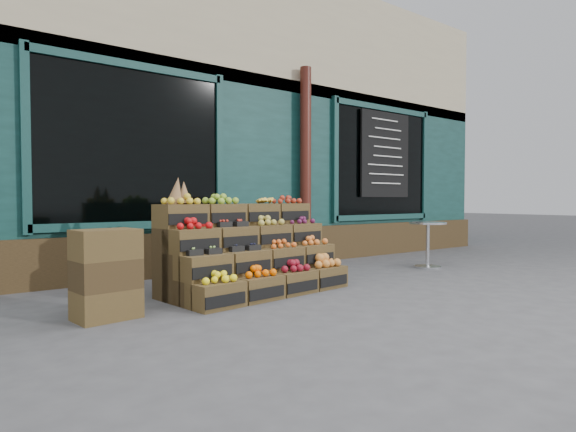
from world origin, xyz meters
TOP-DOWN VIEW (x-y plane):
  - ground at (0.00, 0.00)m, footprint 60.00×60.00m
  - shop_facade at (0.00, 5.11)m, footprint 12.00×6.24m
  - crate_display at (-0.81, 0.60)m, footprint 2.16×1.23m
  - spare_crates at (-2.53, 0.30)m, footprint 0.57×0.43m
  - bistro_table at (2.38, 0.53)m, footprint 0.56×0.56m
  - shopkeeper at (-1.65, 2.82)m, footprint 0.87×0.69m

SIDE VIEW (x-z plane):
  - ground at x=0.00m, z-range 0.00..0.00m
  - spare_crates at x=-2.53m, z-range 0.00..0.79m
  - crate_display at x=-0.81m, z-range -0.25..1.05m
  - bistro_table at x=2.38m, z-range 0.09..0.79m
  - shopkeeper at x=-1.65m, z-range 0.00..2.08m
  - shop_facade at x=0.00m, z-range 0.00..4.80m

